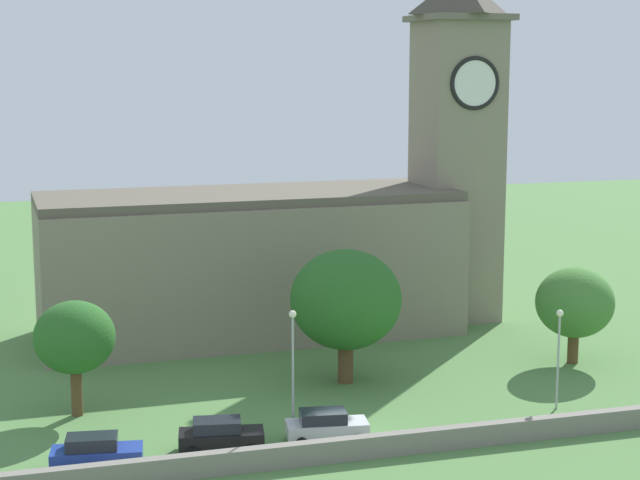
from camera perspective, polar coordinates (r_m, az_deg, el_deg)
ground_plane at (r=74.71m, az=-2.34°, el=-6.93°), size 200.00×200.00×0.00m
church at (r=83.28m, az=-1.52°, el=0.06°), size 37.84×12.68×28.60m
quay_barrier at (r=57.80m, az=2.21°, el=-11.29°), size 56.01×0.70×1.25m
car_blue at (r=57.31m, az=-12.19°, el=-11.33°), size 5.00×2.71×1.92m
car_black at (r=58.94m, az=-5.49°, el=-10.60°), size 4.95×2.83×1.83m
car_silver at (r=60.13m, az=0.33°, el=-10.14°), size 4.86×2.73×1.82m
streetlamp_west_mid at (r=60.04m, az=-1.50°, el=-6.19°), size 0.44×0.44×7.39m
streetlamp_central at (r=66.28m, az=12.95°, el=-5.46°), size 0.44×0.44×6.34m
tree_riverside_west at (r=76.59m, az=13.79°, el=-3.36°), size 5.59×5.59×6.98m
tree_by_tower at (r=69.60m, az=1.43°, el=-3.30°), size 7.48×7.48×9.11m
tree_churchyard at (r=64.94m, az=-13.30°, el=-5.24°), size 4.93×4.93×7.16m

